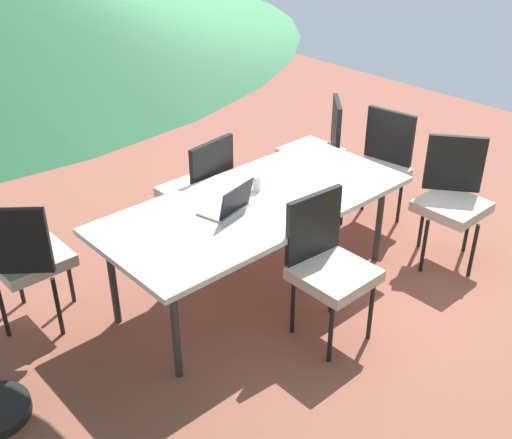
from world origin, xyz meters
The scene contains 10 objects.
ground_plane centered at (0.00, 0.00, -0.01)m, with size 10.00×10.00×0.02m, color #935442.
dining_table centered at (0.00, 0.00, 0.69)m, with size 2.24×1.01×0.74m.
chair_southwest centered at (-1.35, -0.65, 0.55)m, with size 0.59×0.59×0.98m.
chair_south centered at (-0.05, -0.72, 0.55)m, with size 0.48×0.49×0.98m.
chair_west centered at (-1.46, -0.06, 0.55)m, with size 0.49×0.48×0.98m.
chair_north centered at (-0.01, 0.67, 0.55)m, with size 0.47×0.48×0.98m.
chair_northwest centered at (-1.41, 0.69, 0.55)m, with size 0.58×0.58×0.98m.
chair_southeast centered at (1.38, -0.70, 0.55)m, with size 0.58×0.59×0.98m.
laptop centered at (0.24, -0.01, 0.78)m, with size 0.37×0.31×0.21m.
cup centered at (-0.12, -0.12, 0.79)m, with size 0.07×0.07×0.11m, color white.
Camera 1 is at (2.55, 2.80, 2.74)m, focal length 43.60 mm.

